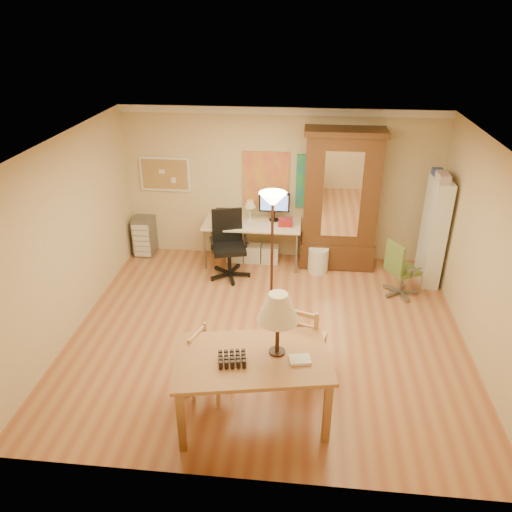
# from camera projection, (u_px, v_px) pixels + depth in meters

# --- Properties ---
(floor) EXTENTS (5.50, 5.50, 0.00)m
(floor) POSITION_uv_depth(u_px,v_px,m) (268.00, 332.00, 7.14)
(floor) COLOR #A35C39
(floor) RESTS_ON ground
(crown_molding) EXTENTS (5.50, 0.08, 0.12)m
(crown_molding) POSITION_uv_depth(u_px,v_px,m) (282.00, 111.00, 8.14)
(crown_molding) COLOR white
(crown_molding) RESTS_ON floor
(corkboard) EXTENTS (0.90, 0.04, 0.62)m
(corkboard) POSITION_uv_depth(u_px,v_px,m) (165.00, 174.00, 8.85)
(corkboard) COLOR #AD8151
(corkboard) RESTS_ON floor
(art_panel_left) EXTENTS (0.80, 0.04, 1.00)m
(art_panel_left) POSITION_uv_depth(u_px,v_px,m) (266.00, 180.00, 8.70)
(art_panel_left) COLOR gold
(art_panel_left) RESTS_ON floor
(art_panel_right) EXTENTS (0.75, 0.04, 0.95)m
(art_panel_right) POSITION_uv_depth(u_px,v_px,m) (318.00, 182.00, 8.62)
(art_panel_right) COLOR teal
(art_panel_right) RESTS_ON floor
(dining_table) EXTENTS (1.82, 1.29, 1.57)m
(dining_table) POSITION_uv_depth(u_px,v_px,m) (261.00, 343.00, 5.26)
(dining_table) COLOR #8F5F2E
(dining_table) RESTS_ON floor
(ladder_chair_back) EXTENTS (0.60, 0.59, 1.04)m
(ladder_chair_back) POSITION_uv_depth(u_px,v_px,m) (303.00, 341.00, 6.15)
(ladder_chair_back) COLOR tan
(ladder_chair_back) RESTS_ON floor
(ladder_chair_left) EXTENTS (0.49, 0.50, 0.88)m
(ladder_chair_left) POSITION_uv_depth(u_px,v_px,m) (209.00, 367.00, 5.82)
(ladder_chair_left) COLOR tan
(ladder_chair_left) RESTS_ON floor
(torchiere_lamp) EXTENTS (0.37, 0.37, 2.02)m
(torchiere_lamp) POSITION_uv_depth(u_px,v_px,m) (272.00, 221.00, 6.60)
(torchiere_lamp) COLOR #43251A
(torchiere_lamp) RESTS_ON floor
(computer_desk) EXTENTS (1.70, 0.74, 1.28)m
(computer_desk) POSITION_uv_depth(u_px,v_px,m) (254.00, 238.00, 8.88)
(computer_desk) COLOR beige
(computer_desk) RESTS_ON floor
(office_chair_black) EXTENTS (0.71, 0.71, 1.15)m
(office_chair_black) POSITION_uv_depth(u_px,v_px,m) (229.00, 259.00, 8.49)
(office_chair_black) COLOR black
(office_chair_black) RESTS_ON floor
(office_chair_green) EXTENTS (0.58, 0.58, 0.94)m
(office_chair_green) POSITION_uv_depth(u_px,v_px,m) (400.00, 281.00, 7.95)
(office_chair_green) COLOR slate
(office_chair_green) RESTS_ON floor
(drawer_cart) EXTENTS (0.35, 0.43, 0.71)m
(drawer_cart) POSITION_uv_depth(u_px,v_px,m) (145.00, 236.00, 9.24)
(drawer_cart) COLOR slate
(drawer_cart) RESTS_ON floor
(armoire) EXTENTS (1.32, 0.63, 2.43)m
(armoire) POSITION_uv_depth(u_px,v_px,m) (340.00, 209.00, 8.56)
(armoire) COLOR #3E1C10
(armoire) RESTS_ON floor
(bookshelf) EXTENTS (0.27, 0.71, 1.78)m
(bookshelf) POSITION_uv_depth(u_px,v_px,m) (433.00, 232.00, 8.10)
(bookshelf) COLOR white
(bookshelf) RESTS_ON floor
(wastebin) EXTENTS (0.35, 0.35, 0.44)m
(wastebin) POSITION_uv_depth(u_px,v_px,m) (318.00, 260.00, 8.66)
(wastebin) COLOR silver
(wastebin) RESTS_ON floor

